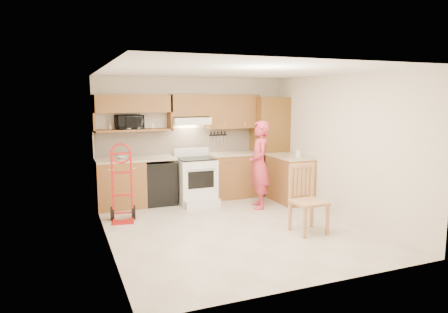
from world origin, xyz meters
TOP-DOWN VIEW (x-y plane):
  - floor at (0.00, 0.00)m, footprint 4.00×4.50m
  - ceiling at (0.00, 0.00)m, footprint 4.00×4.50m
  - wall_back at (0.00, 2.26)m, footprint 4.00×0.02m
  - wall_front at (0.00, -2.26)m, footprint 4.00×0.02m
  - wall_left at (-2.01, 0.00)m, footprint 0.02×4.50m
  - wall_right at (2.01, 0.00)m, footprint 0.02×4.50m
  - backsplash at (0.00, 2.23)m, footprint 3.92×0.03m
  - lower_cab_left at (-1.55, 1.95)m, footprint 0.90×0.60m
  - dishwasher at (-0.80, 1.95)m, footprint 0.60×0.60m
  - lower_cab_right at (0.83, 1.95)m, footprint 1.14×0.60m
  - countertop_left at (-1.25, 1.95)m, footprint 1.50×0.63m
  - countertop_right at (0.83, 1.95)m, footprint 1.14×0.63m
  - cab_return_right at (1.70, 1.15)m, footprint 0.60×1.00m
  - countertop_return at (1.70, 1.15)m, footprint 0.63×1.00m
  - pantry_tall at (1.65, 1.95)m, footprint 0.70×0.60m
  - upper_cab_left at (-1.25, 2.08)m, footprint 1.50×0.33m
  - upper_shelf_mw at (-1.25, 2.08)m, footprint 1.50×0.33m
  - upper_cab_center at (-0.12, 2.08)m, footprint 0.76×0.33m
  - upper_cab_right at (0.83, 2.08)m, footprint 1.14×0.33m
  - range_hood at (-0.12, 2.02)m, footprint 0.76×0.46m
  - knife_strip at (0.55, 2.21)m, footprint 0.40×0.05m
  - microwave at (-1.33, 2.08)m, footprint 0.54×0.40m
  - range at (-0.10, 1.69)m, footprint 0.73×0.96m
  - person at (0.90, 0.94)m, footprint 0.54×0.69m
  - hand_truck at (-1.65, 1.02)m, footprint 0.54×0.51m
  - dining_chair at (0.95, -0.67)m, footprint 0.49×0.53m
  - soap_bottle at (1.70, 0.87)m, footprint 0.12×0.12m
  - bowl at (-1.49, 1.95)m, footprint 0.24×0.24m

SIDE VIEW (x-z plane):
  - floor at x=0.00m, z-range -0.02..0.00m
  - dishwasher at x=-0.80m, z-range 0.00..0.85m
  - lower_cab_left at x=-1.55m, z-range 0.00..0.90m
  - lower_cab_right at x=0.83m, z-range 0.00..0.90m
  - cab_return_right at x=1.70m, z-range 0.00..0.90m
  - dining_chair at x=0.95m, z-range 0.00..1.06m
  - range at x=-0.10m, z-range 0.00..1.07m
  - hand_truck at x=-1.65m, z-range 0.00..1.21m
  - person at x=0.90m, z-range 0.00..1.67m
  - countertop_left at x=-1.25m, z-range 0.90..0.94m
  - countertop_right at x=0.83m, z-range 0.90..0.94m
  - countertop_return at x=1.70m, z-range 0.90..0.94m
  - bowl at x=-1.49m, z-range 0.94..0.99m
  - soap_bottle at x=1.70m, z-range 0.94..1.14m
  - pantry_tall at x=1.65m, z-range 0.00..2.10m
  - backsplash at x=0.00m, z-range 0.92..1.48m
  - knife_strip at x=0.55m, z-range 1.09..1.39m
  - wall_back at x=0.00m, z-range 0.00..2.50m
  - wall_front at x=0.00m, z-range 0.00..2.50m
  - wall_left at x=-2.01m, z-range 0.00..2.50m
  - wall_right at x=2.01m, z-range 0.00..2.50m
  - upper_shelf_mw at x=-1.25m, z-range 1.45..1.49m
  - microwave at x=-1.33m, z-range 1.49..1.77m
  - range_hood at x=-0.12m, z-range 1.56..1.70m
  - upper_cab_right at x=0.83m, z-range 1.45..2.15m
  - upper_cab_center at x=-0.12m, z-range 1.72..2.16m
  - upper_cab_left at x=-1.25m, z-range 1.81..2.15m
  - ceiling at x=0.00m, z-range 2.50..2.52m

